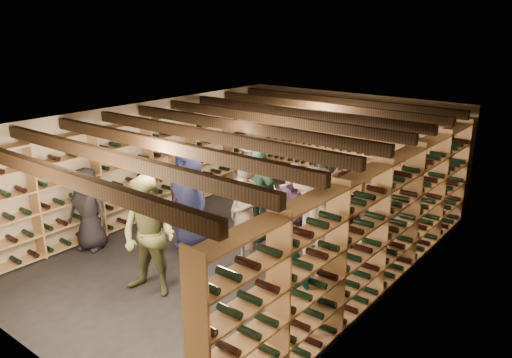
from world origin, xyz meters
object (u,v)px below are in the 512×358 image
at_px(crate_loose, 367,246).
at_px(person_6, 190,199).
at_px(person_5, 180,186).
at_px(person_12, 323,197).
at_px(person_2, 149,237).
at_px(person_4, 289,286).
at_px(person_0, 88,209).
at_px(person_3, 313,227).
at_px(crate_stack_left, 293,208).
at_px(crate_stack_right, 298,213).
at_px(person_10, 258,193).
at_px(person_8, 341,223).
at_px(person_9, 254,178).
at_px(person_11, 292,203).
at_px(person_7, 245,214).

distance_m(crate_loose, person_6, 3.31).
bearing_deg(person_5, person_12, 35.02).
relative_size(person_2, person_4, 1.24).
xyz_separation_m(person_0, person_3, (3.84, 1.42, 0.19)).
xyz_separation_m(crate_stack_left, person_5, (-1.80, -1.33, 0.43)).
xyz_separation_m(person_6, person_12, (1.66, 1.84, -0.10)).
distance_m(crate_stack_right, person_10, 1.20).
distance_m(person_8, person_9, 2.79).
bearing_deg(person_0, person_6, 20.33).
relative_size(person_5, person_9, 0.98).
relative_size(person_3, person_6, 1.02).
relative_size(crate_stack_right, person_11, 0.36).
bearing_deg(person_6, person_10, 63.47).
xyz_separation_m(crate_stack_left, person_10, (-0.24, -0.81, 0.47)).
bearing_deg(person_11, person_9, 135.69).
bearing_deg(crate_stack_right, person_9, -168.34).
bearing_deg(person_9, person_12, -7.01).
xyz_separation_m(crate_stack_left, person_9, (-0.97, -0.03, 0.44)).
bearing_deg(person_4, crate_loose, 115.87).
bearing_deg(person_2, person_4, -5.60).
bearing_deg(crate_loose, person_6, -143.91).
relative_size(person_0, person_5, 0.90).
relative_size(person_0, person_6, 0.82).
height_order(person_5, person_12, person_5).
height_order(person_0, person_4, person_0).
bearing_deg(person_5, person_6, -25.28).
relative_size(crate_loose, person_0, 0.33).
xyz_separation_m(person_5, person_6, (0.87, -0.58, 0.08)).
xyz_separation_m(crate_loose, person_0, (-4.00, -3.05, 0.68)).
xyz_separation_m(crate_stack_left, person_6, (-0.94, -1.91, 0.51)).
bearing_deg(person_10, person_4, -30.58).
bearing_deg(person_7, person_6, -158.91).
bearing_deg(person_5, crate_loose, 29.29).
relative_size(person_5, person_8, 0.99).
distance_m(person_0, person_2, 2.13).
bearing_deg(person_7, crate_stack_right, 115.09).
xyz_separation_m(person_4, person_9, (-2.98, 3.02, 0.12)).
xyz_separation_m(person_8, person_11, (-1.29, 0.50, -0.10)).
bearing_deg(person_4, person_12, 132.50).
bearing_deg(person_2, person_12, 58.85).
distance_m(person_8, person_10, 1.89).
bearing_deg(person_10, crate_stack_right, 89.04).
height_order(person_0, person_10, person_10).
height_order(person_3, person_12, person_3).
bearing_deg(person_11, person_2, -124.71).
height_order(person_9, person_11, person_9).
distance_m(crate_stack_right, person_6, 2.40).
xyz_separation_m(crate_stack_left, person_11, (0.34, -0.54, 0.33)).
distance_m(person_11, person_12, 0.60).
bearing_deg(person_4, person_6, 178.00).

